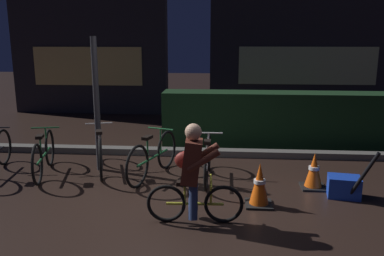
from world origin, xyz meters
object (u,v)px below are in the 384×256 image
object	(u,v)px
parked_bike_left_mid	(44,155)
traffic_cone_far	(314,171)
parked_bike_right_mid	(208,160)
closed_umbrella	(362,177)
street_post	(97,105)
cyclist	(193,173)
traffic_cone_near	(259,185)
parked_bike_center_right	(153,157)
blue_crate	(344,187)
parked_bike_center_left	(100,151)

from	to	relation	value
parked_bike_left_mid	traffic_cone_far	xyz separation A→B (m)	(4.31, -0.26, -0.08)
parked_bike_right_mid	closed_umbrella	bearing A→B (deg)	-110.45
parked_bike_right_mid	traffic_cone_far	xyz separation A→B (m)	(1.61, -0.24, -0.06)
street_post	cyclist	xyz separation A→B (m)	(1.75, -1.86, -0.49)
traffic_cone_near	cyclist	distance (m)	1.08
parked_bike_center_right	parked_bike_left_mid	bearing A→B (deg)	108.47
traffic_cone_far	blue_crate	world-z (taller)	traffic_cone_far
blue_crate	parked_bike_center_left	bearing A→B (deg)	167.53
parked_bike_center_right	parked_bike_right_mid	bearing A→B (deg)	-74.25
traffic_cone_near	cyclist	size ratio (longest dim) A/B	0.48
parked_bike_right_mid	parked_bike_center_left	bearing A→B (deg)	81.40
parked_bike_center_left	traffic_cone_far	bearing A→B (deg)	-116.40
parked_bike_center_left	parked_bike_right_mid	bearing A→B (deg)	-116.64
parked_bike_center_left	traffic_cone_far	distance (m)	3.48
parked_bike_left_mid	parked_bike_center_right	bearing A→B (deg)	-102.66
parked_bike_left_mid	cyclist	distance (m)	3.02
traffic_cone_near	cyclist	xyz separation A→B (m)	(-0.86, -0.56, 0.34)
parked_bike_left_mid	parked_bike_center_left	distance (m)	0.91
parked_bike_center_left	cyclist	size ratio (longest dim) A/B	1.31
street_post	parked_bike_center_left	world-z (taller)	street_post
blue_crate	parked_bike_left_mid	bearing A→B (deg)	172.91
cyclist	closed_umbrella	size ratio (longest dim) A/B	1.47
traffic_cone_far	cyclist	xyz separation A→B (m)	(-1.72, -1.28, 0.37)
cyclist	closed_umbrella	world-z (taller)	cyclist
parked_bike_center_right	traffic_cone_near	distance (m)	1.90
street_post	traffic_cone_near	size ratio (longest dim) A/B	3.76
parked_bike_center_left	cyclist	world-z (taller)	cyclist
parked_bike_right_mid	traffic_cone_far	size ratio (longest dim) A/B	2.84
traffic_cone_near	parked_bike_left_mid	bearing A→B (deg)	164.09
parked_bike_center_left	traffic_cone_near	world-z (taller)	parked_bike_center_left
parked_bike_right_mid	blue_crate	world-z (taller)	parked_bike_right_mid
parked_bike_center_left	parked_bike_right_mid	distance (m)	1.85
street_post	parked_bike_center_right	world-z (taller)	street_post
parked_bike_center_left	closed_umbrella	world-z (taller)	same
parked_bike_right_mid	blue_crate	size ratio (longest dim) A/B	3.54
blue_crate	cyclist	world-z (taller)	cyclist
parked_bike_center_right	parked_bike_right_mid	distance (m)	0.88
street_post	traffic_cone_far	bearing A→B (deg)	-9.52
parked_bike_right_mid	closed_umbrella	distance (m)	2.27
traffic_cone_far	cyclist	world-z (taller)	cyclist
street_post	parked_bike_left_mid	bearing A→B (deg)	-159.00
parked_bike_center_left	blue_crate	xyz separation A→B (m)	(3.80, -0.84, -0.20)
parked_bike_center_left	parked_bike_center_right	distance (m)	0.98
parked_bike_center_right	parked_bike_center_left	bearing A→B (deg)	93.42
parked_bike_right_mid	traffic_cone_far	distance (m)	1.63
street_post	traffic_cone_far	world-z (taller)	street_post
parked_bike_left_mid	parked_bike_right_mid	xyz separation A→B (m)	(2.70, -0.03, -0.01)
street_post	parked_bike_right_mid	distance (m)	2.06
blue_crate	closed_umbrella	bearing A→B (deg)	-58.56
traffic_cone_near	blue_crate	distance (m)	1.30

